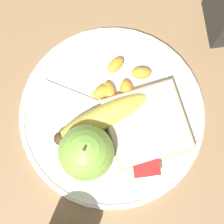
# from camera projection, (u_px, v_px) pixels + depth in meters

# --- Properties ---
(ground_plane) EXTENTS (3.00, 3.00, 0.00)m
(ground_plane) POSITION_uv_depth(u_px,v_px,m) (112.00, 116.00, 0.59)
(ground_plane) COLOR olive
(plate) EXTENTS (0.29, 0.29, 0.01)m
(plate) POSITION_uv_depth(u_px,v_px,m) (112.00, 115.00, 0.59)
(plate) COLOR silver
(plate) RESTS_ON ground_plane
(apple) EXTENTS (0.08, 0.08, 0.09)m
(apple) POSITION_uv_depth(u_px,v_px,m) (86.00, 152.00, 0.53)
(apple) COLOR #84BC47
(apple) RESTS_ON plate
(banana) EXTENTS (0.16, 0.08, 0.04)m
(banana) POSITION_uv_depth(u_px,v_px,m) (101.00, 119.00, 0.56)
(banana) COLOR #E0CC4C
(banana) RESTS_ON plate
(bread_slice) EXTENTS (0.13, 0.13, 0.02)m
(bread_slice) POSITION_uv_depth(u_px,v_px,m) (147.00, 125.00, 0.57)
(bread_slice) COLOR tan
(bread_slice) RESTS_ON plate
(fork) EXTENTS (0.18, 0.11, 0.00)m
(fork) POSITION_uv_depth(u_px,v_px,m) (110.00, 110.00, 0.58)
(fork) COLOR silver
(fork) RESTS_ON plate
(jam_packet) EXTENTS (0.04, 0.03, 0.02)m
(jam_packet) POSITION_uv_depth(u_px,v_px,m) (146.00, 166.00, 0.56)
(jam_packet) COLOR white
(jam_packet) RESTS_ON plate
(orange_segment_0) EXTENTS (0.02, 0.03, 0.02)m
(orange_segment_0) POSITION_uv_depth(u_px,v_px,m) (111.00, 90.00, 0.58)
(orange_segment_0) COLOR #F9A32D
(orange_segment_0) RESTS_ON plate
(orange_segment_1) EXTENTS (0.02, 0.03, 0.02)m
(orange_segment_1) POSITION_uv_depth(u_px,v_px,m) (126.00, 90.00, 0.58)
(orange_segment_1) COLOR #F9A32D
(orange_segment_1) RESTS_ON plate
(orange_segment_2) EXTENTS (0.04, 0.03, 0.02)m
(orange_segment_2) POSITION_uv_depth(u_px,v_px,m) (115.00, 65.00, 0.59)
(orange_segment_2) COLOR #F9A32D
(orange_segment_2) RESTS_ON plate
(orange_segment_3) EXTENTS (0.04, 0.03, 0.02)m
(orange_segment_3) POSITION_uv_depth(u_px,v_px,m) (103.00, 92.00, 0.58)
(orange_segment_3) COLOR #F9A32D
(orange_segment_3) RESTS_ON plate
(orange_segment_4) EXTENTS (0.03, 0.02, 0.02)m
(orange_segment_4) POSITION_uv_depth(u_px,v_px,m) (141.00, 73.00, 0.59)
(orange_segment_4) COLOR #F9A32D
(orange_segment_4) RESTS_ON plate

